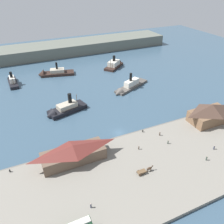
# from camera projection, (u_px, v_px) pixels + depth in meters

# --- Properties ---
(ground_plane) EXTENTS (320.00, 320.00, 0.00)m
(ground_plane) POSITION_uv_depth(u_px,v_px,m) (119.00, 133.00, 91.30)
(ground_plane) COLOR #385166
(quay_promenade) EXTENTS (110.00, 36.00, 1.20)m
(quay_promenade) POSITION_uv_depth(u_px,v_px,m) (148.00, 168.00, 74.00)
(quay_promenade) COLOR gray
(quay_promenade) RESTS_ON ground
(seawall_edge) EXTENTS (110.00, 0.80, 1.00)m
(seawall_edge) POSITION_uv_depth(u_px,v_px,m) (123.00, 137.00, 88.26)
(seawall_edge) COLOR #666159
(seawall_edge) RESTS_ON ground
(ferry_shed_customs_shed) EXTENTS (21.21, 7.70, 6.40)m
(ferry_shed_customs_shed) POSITION_uv_depth(u_px,v_px,m) (73.00, 153.00, 74.60)
(ferry_shed_customs_shed) COLOR brown
(ferry_shed_customs_shed) RESTS_ON quay_promenade
(ferry_shed_west_terminal) EXTENTS (17.10, 9.52, 8.05)m
(ferry_shed_west_terminal) POSITION_uv_depth(u_px,v_px,m) (210.00, 113.00, 94.07)
(ferry_shed_west_terminal) COLOR brown
(ferry_shed_west_terminal) RESTS_ON quay_promenade
(horse_cart) EXTENTS (5.63, 1.53, 1.87)m
(horse_cart) POSITION_uv_depth(u_px,v_px,m) (145.00, 170.00, 71.17)
(horse_cart) COLOR brown
(horse_cart) RESTS_ON quay_promenade
(pedestrian_near_east_shed) EXTENTS (0.41, 0.41, 1.65)m
(pedestrian_near_east_shed) POSITION_uv_depth(u_px,v_px,m) (160.00, 134.00, 87.40)
(pedestrian_near_east_shed) COLOR #4C3D33
(pedestrian_near_east_shed) RESTS_ON quay_promenade
(pedestrian_walking_east) EXTENTS (0.43, 0.43, 1.75)m
(pedestrian_walking_east) POSITION_uv_depth(u_px,v_px,m) (207.00, 158.00, 75.93)
(pedestrian_walking_east) COLOR #3D4C42
(pedestrian_walking_east) RESTS_ON quay_promenade
(pedestrian_walking_west) EXTENTS (0.41, 0.41, 1.64)m
(pedestrian_walking_west) POSITION_uv_depth(u_px,v_px,m) (214.00, 148.00, 80.60)
(pedestrian_walking_west) COLOR #33384C
(pedestrian_walking_west) RESTS_ON quay_promenade
(pedestrian_near_west_shed) EXTENTS (0.40, 0.40, 1.60)m
(pedestrian_near_west_shed) POSITION_uv_depth(u_px,v_px,m) (91.00, 206.00, 60.70)
(pedestrian_near_west_shed) COLOR #33384C
(pedestrian_near_west_shed) RESTS_ON quay_promenade
(pedestrian_standing_center) EXTENTS (0.38, 0.38, 1.55)m
(pedestrian_standing_center) POSITION_uv_depth(u_px,v_px,m) (139.00, 148.00, 80.65)
(pedestrian_standing_center) COLOR #4C3D33
(pedestrian_standing_center) RESTS_ON quay_promenade
(pedestrian_by_tram) EXTENTS (0.40, 0.40, 1.63)m
(pedestrian_by_tram) POSITION_uv_depth(u_px,v_px,m) (168.00, 142.00, 83.23)
(pedestrian_by_tram) COLOR #3D4C42
(pedestrian_by_tram) RESTS_ON quay_promenade
(mooring_post_center_west) EXTENTS (0.44, 0.44, 0.90)m
(mooring_post_center_west) POSITION_uv_depth(u_px,v_px,m) (222.00, 109.00, 103.77)
(mooring_post_center_west) COLOR black
(mooring_post_center_west) RESTS_ON quay_promenade
(mooring_post_center_east) EXTENTS (0.44, 0.44, 0.90)m
(mooring_post_center_east) POSITION_uv_depth(u_px,v_px,m) (35.00, 162.00, 74.83)
(mooring_post_center_east) COLOR black
(mooring_post_center_east) RESTS_ON quay_promenade
(mooring_post_west) EXTENTS (0.44, 0.44, 0.90)m
(mooring_post_west) POSITION_uv_depth(u_px,v_px,m) (143.00, 131.00, 89.43)
(mooring_post_west) COLOR black
(mooring_post_west) RESTS_ON quay_promenade
(mooring_post_east) EXTENTS (0.44, 0.44, 0.90)m
(mooring_post_east) POSITION_uv_depth(u_px,v_px,m) (10.00, 171.00, 71.66)
(mooring_post_east) COLOR black
(mooring_post_east) RESTS_ON quay_promenade
(ferry_near_quay) EXTENTS (5.18, 16.85, 8.91)m
(ferry_near_quay) POSITION_uv_depth(u_px,v_px,m) (12.00, 81.00, 130.26)
(ferry_near_quay) COLOR black
(ferry_near_quay) RESTS_ON ground
(ferry_mid_harbor) EXTENTS (19.98, 10.79, 10.41)m
(ferry_mid_harbor) POSITION_uv_depth(u_px,v_px,m) (63.00, 110.00, 103.19)
(ferry_mid_harbor) COLOR black
(ferry_mid_harbor) RESTS_ON ground
(ferry_departing_north) EXTENTS (25.37, 15.21, 10.46)m
(ferry_departing_north) POSITION_uv_depth(u_px,v_px,m) (128.00, 87.00, 123.94)
(ferry_departing_north) COLOR #514C47
(ferry_departing_north) RESTS_ON ground
(ferry_approaching_east) EXTENTS (22.73, 11.48, 10.19)m
(ferry_approaching_east) POSITION_uv_depth(u_px,v_px,m) (53.00, 73.00, 140.76)
(ferry_approaching_east) COLOR black
(ferry_approaching_east) RESTS_ON ground
(ferry_moored_east) EXTENTS (17.69, 16.18, 10.24)m
(ferry_moored_east) POSITION_uv_depth(u_px,v_px,m) (115.00, 64.00, 153.09)
(ferry_moored_east) COLOR black
(ferry_moored_east) RESTS_ON ground
(far_headland) EXTENTS (180.00, 24.00, 8.00)m
(far_headland) POSITION_uv_depth(u_px,v_px,m) (56.00, 49.00, 174.08)
(far_headland) COLOR #60665B
(far_headland) RESTS_ON ground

